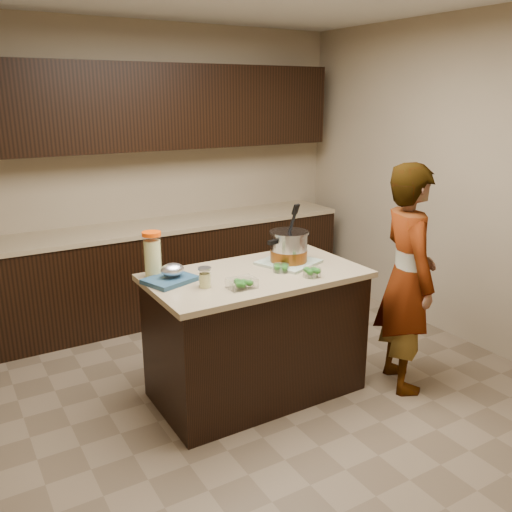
{
  "coord_description": "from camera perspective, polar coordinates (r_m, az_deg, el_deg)",
  "views": [
    {
      "loc": [
        -1.78,
        -2.98,
        2.06
      ],
      "look_at": [
        0.0,
        0.0,
        1.02
      ],
      "focal_mm": 38.0,
      "sensor_mm": 36.0,
      "label": 1
    }
  ],
  "objects": [
    {
      "name": "broccoli_tub_right",
      "position": [
        3.6,
        5.91,
        -1.76
      ],
      "size": [
        0.15,
        0.15,
        0.06
      ],
      "rotation": [
        0.0,
        0.0,
        0.27
      ],
      "color": "silver",
      "rests_on": "island"
    },
    {
      "name": "broccoli_tub_rect",
      "position": [
        3.37,
        -1.52,
        -2.93
      ],
      "size": [
        0.18,
        0.13,
        0.06
      ],
      "rotation": [
        0.0,
        0.0,
        -0.01
      ],
      "color": "silver",
      "rests_on": "island"
    },
    {
      "name": "lemonade_pitcher",
      "position": [
        3.61,
        -10.83,
        -0.04
      ],
      "size": [
        0.14,
        0.14,
        0.3
      ],
      "rotation": [
        0.0,
        0.0,
        0.14
      ],
      "color": "#D6D583",
      "rests_on": "island"
    },
    {
      "name": "island",
      "position": [
        3.82,
        -0.0,
        -8.17
      ],
      "size": [
        1.46,
        0.81,
        0.9
      ],
      "color": "black",
      "rests_on": "ground"
    },
    {
      "name": "mason_jar",
      "position": [
        3.39,
        -5.41,
        -2.31
      ],
      "size": [
        0.09,
        0.09,
        0.14
      ],
      "rotation": [
        0.0,
        0.0,
        -0.07
      ],
      "color": "#D6D583",
      "rests_on": "island"
    },
    {
      "name": "stock_pot",
      "position": [
        3.84,
        3.48,
        0.79
      ],
      "size": [
        0.39,
        0.33,
        0.39
      ],
      "rotation": [
        0.0,
        0.0,
        0.19
      ],
      "color": "#B7B7BC",
      "rests_on": "dish_towel"
    },
    {
      "name": "back_cabinets",
      "position": [
        5.17,
        -9.98,
        3.9
      ],
      "size": [
        3.6,
        0.63,
        2.33
      ],
      "color": "black",
      "rests_on": "ground"
    },
    {
      "name": "broccoli_tub_left",
      "position": [
        3.68,
        2.65,
        -1.31
      ],
      "size": [
        0.13,
        0.13,
        0.05
      ],
      "rotation": [
        0.0,
        0.0,
        -0.14
      ],
      "color": "silver",
      "rests_on": "island"
    },
    {
      "name": "dish_towel",
      "position": [
        3.87,
        3.45,
        -0.66
      ],
      "size": [
        0.47,
        0.47,
        0.02
      ],
      "primitive_type": "cube",
      "rotation": [
        0.0,
        0.0,
        0.37
      ],
      "color": "#537C57",
      "rests_on": "island"
    },
    {
      "name": "blue_tray",
      "position": [
        3.52,
        -8.94,
        -2.1
      ],
      "size": [
        0.36,
        0.33,
        0.11
      ],
      "rotation": [
        0.0,
        0.0,
        0.33
      ],
      "color": "navy",
      "rests_on": "island"
    },
    {
      "name": "room_shell",
      "position": [
        3.49,
        -0.0,
        11.0
      ],
      "size": [
        4.04,
        4.04,
        2.72
      ],
      "color": "tan",
      "rests_on": "ground"
    },
    {
      "name": "ground_plane",
      "position": [
        4.04,
        -0.0,
        -14.01
      ],
      "size": [
        4.0,
        4.0,
        0.0
      ],
      "primitive_type": "plane",
      "color": "brown",
      "rests_on": "ground"
    },
    {
      "name": "person",
      "position": [
        3.96,
        15.62,
        -2.3
      ],
      "size": [
        0.59,
        0.7,
        1.63
      ],
      "primitive_type": "imported",
      "rotation": [
        0.0,
        0.0,
        1.18
      ],
      "color": "gray",
      "rests_on": "ground"
    }
  ]
}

